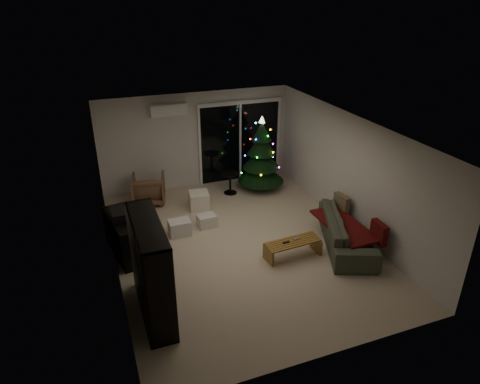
{
  "coord_description": "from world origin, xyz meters",
  "views": [
    {
      "loc": [
        -2.68,
        -7.09,
        4.8
      ],
      "look_at": [
        0.1,
        0.3,
        1.05
      ],
      "focal_mm": 32.0,
      "sensor_mm": 36.0,
      "label": 1
    }
  ],
  "objects_px": {
    "armchair": "(149,189)",
    "sofa": "(347,231)",
    "media_cabinet": "(125,236)",
    "christmas_tree": "(261,153)",
    "bookshelf": "(138,272)",
    "coffee_table": "(293,249)"
  },
  "relations": [
    {
      "from": "sofa",
      "to": "bookshelf",
      "type": "bearing_deg",
      "value": 120.98
    },
    {
      "from": "media_cabinet",
      "to": "armchair",
      "type": "relative_size",
      "value": 1.67
    },
    {
      "from": "sofa",
      "to": "coffee_table",
      "type": "bearing_deg",
      "value": 113.32
    },
    {
      "from": "coffee_table",
      "to": "media_cabinet",
      "type": "bearing_deg",
      "value": 153.58
    },
    {
      "from": "media_cabinet",
      "to": "coffee_table",
      "type": "distance_m",
      "value": 3.3
    },
    {
      "from": "media_cabinet",
      "to": "armchair",
      "type": "xyz_separation_m",
      "value": [
        0.82,
        2.15,
        -0.05
      ]
    },
    {
      "from": "media_cabinet",
      "to": "armchair",
      "type": "bearing_deg",
      "value": 59.07
    },
    {
      "from": "sofa",
      "to": "christmas_tree",
      "type": "height_order",
      "value": "christmas_tree"
    },
    {
      "from": "bookshelf",
      "to": "christmas_tree",
      "type": "height_order",
      "value": "christmas_tree"
    },
    {
      "from": "bookshelf",
      "to": "armchair",
      "type": "height_order",
      "value": "bookshelf"
    },
    {
      "from": "media_cabinet",
      "to": "sofa",
      "type": "distance_m",
      "value": 4.47
    },
    {
      "from": "armchair",
      "to": "christmas_tree",
      "type": "bearing_deg",
      "value": -171.61
    },
    {
      "from": "bookshelf",
      "to": "media_cabinet",
      "type": "relative_size",
      "value": 1.26
    },
    {
      "from": "armchair",
      "to": "sofa",
      "type": "bearing_deg",
      "value": 148.16
    },
    {
      "from": "christmas_tree",
      "to": "sofa",
      "type": "bearing_deg",
      "value": -79.91
    },
    {
      "from": "bookshelf",
      "to": "christmas_tree",
      "type": "xyz_separation_m",
      "value": [
        3.73,
        3.84,
        0.15
      ]
    },
    {
      "from": "bookshelf",
      "to": "coffee_table",
      "type": "height_order",
      "value": "bookshelf"
    },
    {
      "from": "bookshelf",
      "to": "sofa",
      "type": "relative_size",
      "value": 0.75
    },
    {
      "from": "bookshelf",
      "to": "armchair",
      "type": "xyz_separation_m",
      "value": [
        0.82,
        4.04,
        -0.47
      ]
    },
    {
      "from": "bookshelf",
      "to": "christmas_tree",
      "type": "distance_m",
      "value": 5.36
    },
    {
      "from": "christmas_tree",
      "to": "armchair",
      "type": "bearing_deg",
      "value": 175.99
    },
    {
      "from": "sofa",
      "to": "media_cabinet",
      "type": "bearing_deg",
      "value": 96.29
    }
  ]
}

